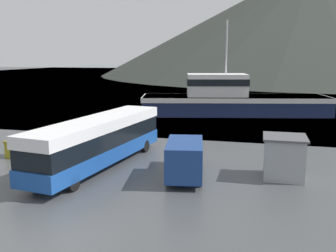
% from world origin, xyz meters
% --- Properties ---
extents(ground_plane, '(400.00, 400.00, 0.00)m').
position_xyz_m(ground_plane, '(0.00, 0.00, 0.00)').
color(ground_plane, '#424447').
extents(water_surface, '(240.00, 240.00, 0.00)m').
position_xyz_m(water_surface, '(0.00, 138.53, 0.00)').
color(water_surface, slate).
rests_on(water_surface, ground).
extents(hill_backdrop, '(158.44, 158.44, 40.96)m').
position_xyz_m(hill_backdrop, '(25.33, 142.19, 20.48)').
color(hill_backdrop, '#2D332D').
rests_on(hill_backdrop, ground).
extents(tour_bus, '(4.34, 13.04, 3.17)m').
position_xyz_m(tour_bus, '(-2.20, 9.39, 1.79)').
color(tour_bus, '#194799').
rests_on(tour_bus, ground).
extents(delivery_van, '(2.92, 5.98, 2.29)m').
position_xyz_m(delivery_van, '(3.64, 8.51, 1.22)').
color(delivery_van, navy).
rests_on(delivery_van, ground).
extents(fishing_boat, '(23.31, 10.60, 11.32)m').
position_xyz_m(fishing_boat, '(4.22, 33.90, 1.83)').
color(fishing_boat, '#19234C').
rests_on(fishing_boat, water_surface).
extents(storage_bin, '(1.28, 1.18, 1.23)m').
position_xyz_m(storage_bin, '(-8.91, 10.03, 0.62)').
color(storage_bin, olive).
rests_on(storage_bin, ground).
extents(dock_kiosk, '(2.47, 2.53, 2.51)m').
position_xyz_m(dock_kiosk, '(9.30, 9.83, 1.27)').
color(dock_kiosk, '#93999E').
rests_on(dock_kiosk, ground).
extents(small_boat, '(2.59, 7.09, 0.91)m').
position_xyz_m(small_boat, '(-3.89, 40.51, 0.45)').
color(small_boat, '#19234C').
rests_on(small_boat, water_surface).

